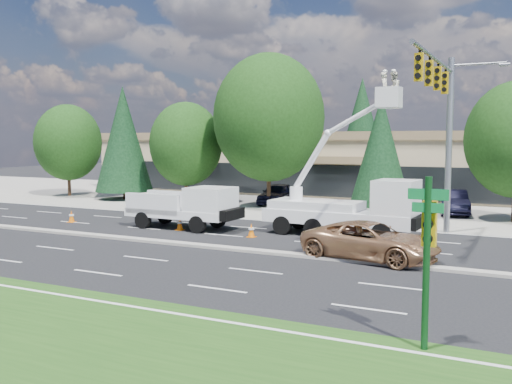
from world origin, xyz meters
The scene contains 23 objects.
ground centered at (0.00, 0.00, 0.00)m, with size 140.00×140.00×0.00m, color black.
concrete_apron centered at (0.00, 20.00, 0.01)m, with size 140.00×22.00×0.01m, color gray.
road_median centered at (0.00, 0.00, 0.06)m, with size 120.00×0.55×0.12m, color gray.
strip_mall centered at (0.00, 29.97, 2.83)m, with size 50.40×15.40×5.50m.
tree_front_a centered at (-22.00, 15.00, 4.60)m, with size 5.66×5.66×7.85m.
tree_front_b centered at (-16.00, 15.00, 4.90)m, with size 4.64×4.64×9.14m.
tree_front_c centered at (-10.00, 15.00, 4.51)m, with size 5.56×5.56×7.71m.
tree_front_d centered at (-3.00, 15.00, 6.39)m, with size 7.86×7.86×10.91m.
tree_front_e centered at (5.00, 15.00, 4.14)m, with size 3.92×3.92×7.73m.
tree_back_a centered at (-18.00, 42.00, 4.30)m, with size 4.06×4.06×8.01m.
tree_back_b centered at (-4.00, 42.00, 6.34)m, with size 6.00×6.00×11.82m.
tree_back_c centered at (10.00, 42.00, 4.33)m, with size 4.10×4.10×8.08m.
signal_mast centered at (10.03, 7.04, 6.06)m, with size 2.76×10.16×9.00m.
street_sign_pole centered at (12.00, -8.40, 2.44)m, with size 0.90×0.44×4.00m.
utility_pickup centered at (-2.78, 4.20, 0.96)m, with size 6.08×2.47×2.32m.
bucket_truck centered at (6.03, 5.67, 1.75)m, with size 7.73×2.72×8.14m.
traffic_cone_a centered at (-10.27, 3.23, 0.34)m, with size 0.40×0.40×0.70m.
traffic_cone_b centered at (-2.90, 3.58, 0.34)m, with size 0.40×0.40×0.70m.
traffic_cone_c centered at (1.53, 3.32, 0.34)m, with size 0.40×0.40×0.70m.
traffic_cone_d centered at (7.50, 3.85, 0.34)m, with size 0.40×0.40×0.70m.
minivan centered at (8.25, 0.69, 0.76)m, with size 2.54×5.50×1.53m, color #AA7A52.
parked_car_west centered at (-3.27, 17.07, 0.80)m, with size 1.90×4.72×1.61m, color black.
parked_car_east centered at (9.29, 16.97, 0.80)m, with size 1.70×4.87×1.61m, color black.
Camera 1 is at (14.20, -21.65, 4.82)m, focal length 40.00 mm.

